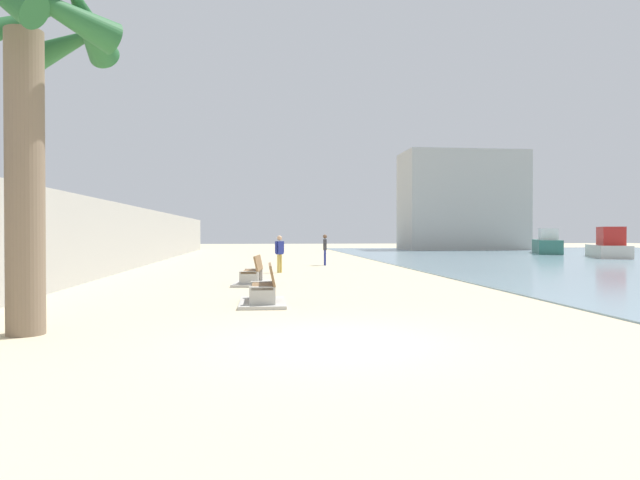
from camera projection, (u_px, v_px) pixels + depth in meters
name	position (u px, v px, depth m)	size (l,w,h in m)	color
ground_plane	(283.00, 269.00, 26.80)	(120.00, 120.00, 0.00)	#C6B793
seawall	(121.00, 238.00, 25.96)	(0.80, 64.00, 3.01)	#ADAAA3
palm_tree	(27.00, 71.00, 9.49)	(3.26, 3.41, 6.46)	#7A6651
bench_near	(264.00, 295.00, 13.60)	(1.13, 2.11, 0.98)	#ADAAA3
bench_far	(252.00, 278.00, 18.72)	(1.32, 2.21, 0.98)	#ADAAA3
person_walking	(280.00, 251.00, 24.26)	(0.41, 0.39, 1.62)	gold
person_standing	(325.00, 247.00, 29.73)	(0.22, 0.53, 1.64)	navy
boat_mid_bay	(547.00, 244.00, 45.84)	(4.37, 7.19, 2.04)	#337060
boat_far_right	(609.00, 247.00, 38.16)	(3.84, 5.79, 2.09)	beige
harbor_building	(462.00, 201.00, 56.70)	(12.00, 6.00, 9.83)	#ADAAA3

